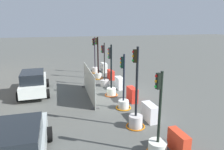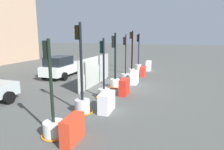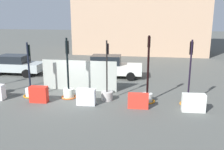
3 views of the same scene
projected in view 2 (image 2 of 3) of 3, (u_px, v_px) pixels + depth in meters
The scene contains 16 objects.
ground_plane at pixel (117, 87), 12.97m from camera, with size 120.00×120.00×0.00m, color #4E504C.
traffic_light_0 at pixel (53, 122), 6.67m from camera, with size 0.87×0.87×3.27m.
traffic_light_1 at pixel (82, 99), 8.68m from camera, with size 0.92×0.92×3.88m.
traffic_light_2 at pixel (104, 89), 10.75m from camera, with size 0.91×0.91×3.21m.
traffic_light_3 at pixel (115, 79), 12.91m from camera, with size 0.90×0.90×3.50m.
traffic_light_4 at pixel (125, 73), 15.01m from camera, with size 0.66×0.66×3.40m.
traffic_light_5 at pixel (132, 67), 17.10m from camera, with size 0.89×0.89×3.68m.
traffic_light_6 at pixel (138, 65), 19.11m from camera, with size 0.85×0.85×3.51m.
construction_barrier_0 at pixel (73, 130), 6.29m from camera, with size 1.05×0.41×0.86m.
construction_barrier_1 at pixel (107, 102), 8.84m from camera, with size 1.12×0.53×0.87m.
construction_barrier_2 at pixel (124, 87), 11.33m from camera, with size 1.00×0.46×0.91m.
construction_barrier_3 at pixel (135, 78), 13.83m from camera, with size 1.02×0.49×0.88m.
construction_barrier_4 at pixel (143, 71), 16.40m from camera, with size 1.08×0.43×0.80m.
construction_barrier_5 at pixel (148, 66), 18.95m from camera, with size 1.15×0.48×0.92m.
car_white_van at pixel (62, 67), 16.11m from camera, with size 4.36×2.19×1.70m.
site_fence_panel at pixel (95, 71), 13.52m from camera, with size 4.83×0.50×1.95m.
Camera 2 is at (-11.93, -3.92, 3.38)m, focal length 31.89 mm.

